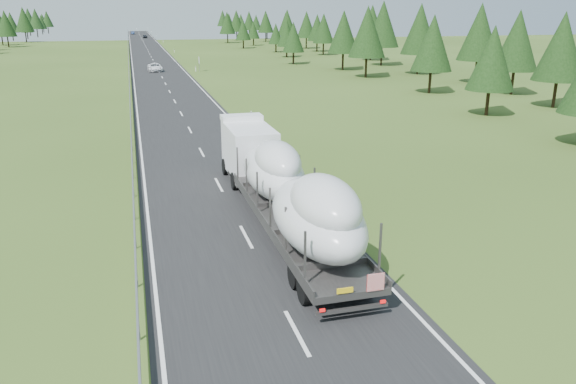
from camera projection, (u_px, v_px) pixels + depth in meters
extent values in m
plane|color=#364E1A|center=(246.00, 237.00, 27.77)|extent=(400.00, 400.00, 0.00)
cube|color=black|center=(154.00, 63.00, 119.50)|extent=(10.00, 400.00, 0.02)
cube|color=slate|center=(128.00, 61.00, 117.98)|extent=(0.08, 400.00, 0.32)
cylinder|color=slate|center=(135.00, 243.00, 26.34)|extent=(0.10, 0.10, 0.60)
cube|color=silver|center=(251.00, 116.00, 56.76)|extent=(0.12, 0.07, 1.00)
cube|color=black|center=(251.00, 113.00, 56.67)|extent=(0.13, 0.08, 0.12)
cube|color=silver|center=(196.00, 69.00, 102.63)|extent=(0.12, 0.07, 1.00)
cube|color=black|center=(195.00, 67.00, 102.53)|extent=(0.13, 0.08, 0.12)
cube|color=silver|center=(174.00, 51.00, 148.50)|extent=(0.12, 0.07, 1.00)
cube|color=black|center=(174.00, 49.00, 148.40)|extent=(0.13, 0.08, 0.12)
cube|color=silver|center=(163.00, 41.00, 194.37)|extent=(0.12, 0.07, 1.00)
cube|color=black|center=(163.00, 40.00, 194.27)|extent=(0.13, 0.08, 0.12)
cube|color=silver|center=(156.00, 35.00, 240.23)|extent=(0.12, 0.07, 1.00)
cube|color=black|center=(156.00, 34.00, 240.14)|extent=(0.13, 0.08, 0.12)
cube|color=silver|center=(151.00, 31.00, 286.10)|extent=(0.12, 0.07, 1.00)
cube|color=black|center=(151.00, 31.00, 286.00)|extent=(0.13, 0.08, 0.12)
cube|color=silver|center=(148.00, 28.00, 331.97)|extent=(0.12, 0.07, 1.00)
cube|color=black|center=(148.00, 28.00, 331.87)|extent=(0.13, 0.08, 0.12)
cylinder|color=slate|center=(199.00, 66.00, 102.65)|extent=(0.08, 0.08, 2.00)
cube|color=silver|center=(199.00, 60.00, 102.34)|extent=(0.05, 0.90, 1.20)
cylinder|color=black|center=(555.00, 92.00, 64.11)|extent=(0.36, 0.36, 3.64)
cone|color=black|center=(562.00, 46.00, 62.55)|extent=(5.66, 5.66, 7.58)
cylinder|color=black|center=(513.00, 80.00, 74.16)|extent=(0.36, 0.36, 3.70)
cone|color=black|center=(517.00, 40.00, 72.58)|extent=(5.76, 5.76, 7.72)
cylinder|color=black|center=(476.00, 70.00, 86.00)|extent=(0.36, 0.36, 4.04)
cone|color=black|center=(480.00, 32.00, 84.27)|extent=(6.28, 6.28, 8.41)
cylinder|color=black|center=(418.00, 62.00, 97.76)|extent=(0.36, 0.36, 4.07)
cone|color=black|center=(420.00, 29.00, 96.01)|extent=(6.33, 6.33, 8.48)
cylinder|color=black|center=(381.00, 55.00, 113.34)|extent=(0.36, 0.36, 4.30)
cone|color=black|center=(383.00, 24.00, 111.50)|extent=(6.68, 6.68, 8.95)
cylinder|color=black|center=(371.00, 51.00, 124.97)|extent=(0.36, 0.36, 4.05)
cone|color=black|center=(372.00, 25.00, 123.24)|extent=(6.31, 6.31, 8.45)
cylinder|color=black|center=(323.00, 48.00, 140.15)|extent=(0.36, 0.36, 3.42)
cone|color=black|center=(324.00, 28.00, 138.68)|extent=(5.32, 5.32, 7.13)
cylinder|color=black|center=(317.00, 45.00, 151.87)|extent=(0.36, 0.36, 3.32)
cone|color=black|center=(317.00, 28.00, 150.44)|extent=(5.17, 5.17, 6.92)
cylinder|color=black|center=(306.00, 42.00, 164.07)|extent=(0.36, 0.36, 3.59)
cone|color=black|center=(306.00, 24.00, 162.53)|extent=(5.59, 5.59, 7.48)
cylinder|color=black|center=(287.00, 40.00, 175.06)|extent=(0.36, 0.36, 3.76)
cone|color=black|center=(287.00, 22.00, 173.45)|extent=(5.85, 5.85, 7.83)
cylinder|color=black|center=(286.00, 38.00, 191.60)|extent=(0.36, 0.36, 3.42)
cone|color=black|center=(286.00, 23.00, 190.13)|extent=(5.32, 5.32, 7.13)
cylinder|color=black|center=(266.00, 36.00, 200.51)|extent=(0.36, 0.36, 3.63)
cone|color=black|center=(266.00, 22.00, 198.95)|extent=(5.65, 5.65, 7.57)
cylinder|color=black|center=(267.00, 35.00, 219.03)|extent=(0.36, 0.36, 3.22)
cone|color=black|center=(267.00, 23.00, 217.65)|extent=(5.01, 5.01, 6.72)
cylinder|color=black|center=(249.00, 33.00, 227.97)|extent=(0.36, 0.36, 3.56)
cone|color=black|center=(249.00, 21.00, 226.44)|extent=(5.54, 5.54, 7.41)
cylinder|color=black|center=(256.00, 33.00, 240.34)|extent=(0.36, 0.36, 3.06)
cone|color=black|center=(256.00, 22.00, 239.02)|extent=(4.76, 4.76, 6.37)
cylinder|color=black|center=(241.00, 32.00, 252.50)|extent=(0.36, 0.36, 3.13)
cone|color=black|center=(241.00, 21.00, 251.16)|extent=(4.87, 4.87, 6.52)
cylinder|color=black|center=(229.00, 30.00, 266.11)|extent=(0.36, 0.36, 3.20)
cone|color=black|center=(229.00, 21.00, 264.74)|extent=(4.97, 4.97, 6.66)
cylinder|color=black|center=(223.00, 29.00, 280.17)|extent=(0.36, 0.36, 3.67)
cone|color=black|center=(223.00, 18.00, 278.60)|extent=(5.72, 5.72, 7.65)
cylinder|color=black|center=(228.00, 29.00, 291.17)|extent=(0.36, 0.36, 3.10)
cone|color=black|center=(228.00, 20.00, 289.84)|extent=(4.82, 4.82, 6.46)
cylinder|color=black|center=(222.00, 28.00, 305.76)|extent=(0.36, 0.36, 3.32)
cone|color=black|center=(222.00, 19.00, 304.34)|extent=(5.16, 5.16, 6.92)
cylinder|color=black|center=(488.00, 101.00, 59.39)|extent=(0.36, 0.36, 3.18)
cone|color=black|center=(492.00, 58.00, 58.02)|extent=(4.94, 4.94, 6.62)
cylinder|color=black|center=(430.00, 80.00, 75.46)|extent=(0.36, 0.36, 3.50)
cone|color=black|center=(433.00, 43.00, 73.95)|extent=(5.45, 5.45, 7.30)
cylinder|color=black|center=(366.00, 66.00, 93.07)|extent=(0.36, 0.36, 3.91)
cone|color=black|center=(367.00, 32.00, 91.39)|extent=(6.09, 6.09, 8.15)
cylinder|color=black|center=(343.00, 60.00, 104.77)|extent=(0.36, 0.36, 3.67)
cone|color=black|center=(344.00, 32.00, 103.19)|extent=(5.71, 5.71, 7.65)
cylinder|color=black|center=(293.00, 57.00, 116.28)|extent=(0.36, 0.36, 2.89)
cone|color=black|center=(293.00, 37.00, 115.04)|extent=(4.50, 4.50, 6.03)
cylinder|color=black|center=(287.00, 51.00, 133.51)|extent=(0.36, 0.36, 2.95)
cone|color=black|center=(287.00, 33.00, 132.25)|extent=(4.59, 4.59, 6.15)
cylinder|color=black|center=(276.00, 47.00, 149.73)|extent=(0.36, 0.36, 2.54)
cone|color=black|center=(276.00, 34.00, 148.64)|extent=(3.94, 3.94, 5.28)
cylinder|color=black|center=(243.00, 43.00, 164.78)|extent=(0.36, 0.36, 2.83)
cone|color=black|center=(243.00, 29.00, 163.57)|extent=(4.40, 4.40, 5.89)
cylinder|color=black|center=(253.00, 41.00, 178.11)|extent=(0.36, 0.36, 2.55)
cone|color=black|center=(253.00, 30.00, 177.02)|extent=(3.97, 3.97, 5.32)
cylinder|color=black|center=(228.00, 38.00, 192.31)|extent=(0.36, 0.36, 3.52)
cone|color=black|center=(227.00, 23.00, 190.80)|extent=(5.48, 5.48, 7.33)
cylinder|color=black|center=(237.00, 35.00, 208.40)|extent=(0.36, 0.36, 3.70)
cone|color=black|center=(236.00, 21.00, 206.81)|extent=(5.76, 5.76, 7.71)
cylinder|color=black|center=(8.00, 41.00, 169.67)|extent=(0.36, 0.36, 3.68)
cone|color=black|center=(5.00, 23.00, 168.09)|extent=(5.72, 5.72, 7.66)
cylinder|color=black|center=(2.00, 40.00, 178.81)|extent=(0.36, 0.36, 3.54)
cone|color=black|center=(0.00, 24.00, 177.29)|extent=(5.51, 5.51, 7.39)
cylinder|color=black|center=(26.00, 36.00, 197.01)|extent=(0.36, 0.36, 4.06)
cone|color=black|center=(24.00, 19.00, 195.27)|extent=(6.31, 6.31, 8.45)
cylinder|color=black|center=(13.00, 36.00, 205.74)|extent=(0.36, 0.36, 3.46)
cone|color=black|center=(11.00, 22.00, 204.26)|extent=(5.39, 5.39, 7.22)
cylinder|color=black|center=(28.00, 35.00, 217.54)|extent=(0.36, 0.36, 2.92)
cone|color=black|center=(26.00, 24.00, 216.29)|extent=(4.54, 4.54, 6.09)
cylinder|color=black|center=(37.00, 32.00, 230.95)|extent=(0.36, 0.36, 3.93)
cone|color=black|center=(36.00, 19.00, 229.26)|extent=(6.11, 6.11, 8.18)
cylinder|color=black|center=(30.00, 31.00, 244.00)|extent=(0.36, 0.36, 4.00)
cone|color=black|center=(28.00, 18.00, 242.28)|extent=(6.22, 6.22, 8.33)
cylinder|color=black|center=(42.00, 31.00, 259.15)|extent=(0.36, 0.36, 2.94)
cone|color=black|center=(41.00, 22.00, 257.89)|extent=(4.58, 4.58, 6.13)
cylinder|color=black|center=(48.00, 30.00, 269.16)|extent=(0.36, 0.36, 3.60)
cone|color=black|center=(47.00, 19.00, 267.62)|extent=(5.59, 5.59, 7.49)
cylinder|color=black|center=(44.00, 29.00, 282.95)|extent=(0.36, 0.36, 3.13)
cone|color=black|center=(42.00, 20.00, 281.61)|extent=(4.87, 4.87, 6.53)
cube|color=white|center=(249.00, 150.00, 36.23)|extent=(2.77, 5.51, 3.08)
cube|color=black|center=(241.00, 133.00, 38.63)|extent=(2.53, 0.09, 1.54)
cube|color=white|center=(242.00, 117.00, 37.92)|extent=(2.76, 1.33, 0.33)
cube|color=#514E4C|center=(253.00, 177.00, 35.68)|extent=(2.76, 3.31, 0.28)
cylinder|color=black|center=(226.00, 167.00, 38.20)|extent=(0.39, 1.10, 1.10)
cylinder|color=black|center=(262.00, 164.00, 38.84)|extent=(0.39, 1.10, 1.10)
cylinder|color=black|center=(235.00, 181.00, 34.97)|extent=(0.39, 1.10, 1.10)
cylinder|color=black|center=(274.00, 178.00, 35.61)|extent=(0.39, 1.10, 1.10)
cube|color=#514E4C|center=(293.00, 222.00, 26.96)|extent=(3.01, 15.42, 0.29)
cube|color=#514E4C|center=(264.00, 219.00, 26.51)|extent=(0.10, 15.42, 0.26)
cube|color=#514E4C|center=(322.00, 214.00, 27.25)|extent=(0.10, 15.42, 0.26)
cube|color=#514E4C|center=(305.00, 258.00, 20.17)|extent=(0.08, 0.08, 2.09)
cube|color=#514E4C|center=(380.00, 249.00, 20.90)|extent=(0.08, 0.08, 2.09)
cube|color=#514E4C|center=(285.00, 232.00, 22.59)|extent=(0.08, 0.08, 2.09)
cube|color=#514E4C|center=(353.00, 225.00, 23.33)|extent=(0.08, 0.08, 2.09)
cube|color=#514E4C|center=(270.00, 210.00, 25.02)|extent=(0.08, 0.08, 2.09)
cube|color=#514E4C|center=(332.00, 204.00, 25.75)|extent=(0.08, 0.08, 2.09)
cube|color=#514E4C|center=(257.00, 192.00, 27.44)|extent=(0.08, 0.08, 2.09)
cube|color=#514E4C|center=(314.00, 188.00, 28.18)|extent=(0.08, 0.08, 2.09)
cube|color=#514E4C|center=(247.00, 178.00, 29.86)|extent=(0.08, 0.08, 2.09)
cube|color=#514E4C|center=(300.00, 174.00, 30.60)|extent=(0.08, 0.08, 2.09)
cube|color=#514E4C|center=(238.00, 165.00, 32.29)|extent=(0.08, 0.08, 2.09)
cube|color=#514E4C|center=(287.00, 162.00, 33.02)|extent=(0.08, 0.08, 2.09)
cylinder|color=black|center=(305.00, 290.00, 21.35)|extent=(0.44, 1.10, 1.10)
cylinder|color=black|center=(365.00, 282.00, 21.96)|extent=(0.44, 1.10, 1.10)
cylinder|color=black|center=(296.00, 275.00, 22.56)|extent=(0.44, 1.10, 1.10)
cylinder|color=black|center=(352.00, 268.00, 23.17)|extent=(0.44, 1.10, 1.10)
cube|color=#514E4C|center=(352.00, 309.00, 20.10)|extent=(2.75, 0.14, 0.13)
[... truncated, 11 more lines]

